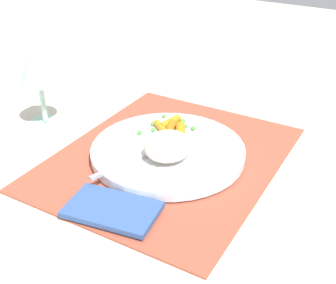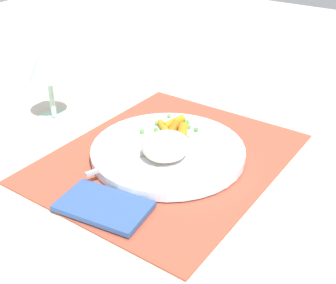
{
  "view_description": "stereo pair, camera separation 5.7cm",
  "coord_description": "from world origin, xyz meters",
  "px_view_note": "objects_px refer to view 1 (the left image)",
  "views": [
    {
      "loc": [
        -0.57,
        -0.33,
        0.41
      ],
      "look_at": [
        0.0,
        0.0,
        0.03
      ],
      "focal_mm": 48.26,
      "sensor_mm": 36.0,
      "label": 1
    },
    {
      "loc": [
        -0.54,
        -0.37,
        0.41
      ],
      "look_at": [
        0.0,
        0.0,
        0.03
      ],
      "focal_mm": 48.26,
      "sensor_mm": 36.0,
      "label": 2
    }
  ],
  "objects_px": {
    "carrot_portion": "(171,128)",
    "napkin": "(112,209)",
    "plate": "(168,151)",
    "wine_glass": "(38,67)",
    "fork": "(154,152)",
    "rice_mound": "(168,146)"
  },
  "relations": [
    {
      "from": "wine_glass",
      "to": "fork",
      "type": "bearing_deg",
      "value": -95.01
    },
    {
      "from": "plate",
      "to": "carrot_portion",
      "type": "distance_m",
      "value": 0.06
    },
    {
      "from": "carrot_portion",
      "to": "napkin",
      "type": "bearing_deg",
      "value": -172.56
    },
    {
      "from": "plate",
      "to": "wine_glass",
      "type": "bearing_deg",
      "value": 91.05
    },
    {
      "from": "fork",
      "to": "napkin",
      "type": "height_order",
      "value": "fork"
    },
    {
      "from": "plate",
      "to": "wine_glass",
      "type": "height_order",
      "value": "wine_glass"
    },
    {
      "from": "plate",
      "to": "fork",
      "type": "bearing_deg",
      "value": 159.87
    },
    {
      "from": "napkin",
      "to": "carrot_portion",
      "type": "bearing_deg",
      "value": 7.44
    },
    {
      "from": "plate",
      "to": "wine_glass",
      "type": "xyz_separation_m",
      "value": [
        -0.01,
        0.27,
        0.1
      ]
    },
    {
      "from": "carrot_portion",
      "to": "napkin",
      "type": "distance_m",
      "value": 0.22
    },
    {
      "from": "rice_mound",
      "to": "napkin",
      "type": "distance_m",
      "value": 0.15
    },
    {
      "from": "carrot_portion",
      "to": "fork",
      "type": "xyz_separation_m",
      "value": [
        -0.08,
        -0.01,
        -0.0
      ]
    },
    {
      "from": "plate",
      "to": "napkin",
      "type": "relative_size",
      "value": 2.01
    },
    {
      "from": "plate",
      "to": "napkin",
      "type": "bearing_deg",
      "value": -177.64
    },
    {
      "from": "plate",
      "to": "carrot_portion",
      "type": "xyz_separation_m",
      "value": [
        0.05,
        0.02,
        0.02
      ]
    },
    {
      "from": "wine_glass",
      "to": "napkin",
      "type": "bearing_deg",
      "value": -120.44
    },
    {
      "from": "fork",
      "to": "rice_mound",
      "type": "bearing_deg",
      "value": -89.19
    },
    {
      "from": "carrot_portion",
      "to": "wine_glass",
      "type": "xyz_separation_m",
      "value": [
        -0.05,
        0.25,
        0.09
      ]
    },
    {
      "from": "plate",
      "to": "rice_mound",
      "type": "distance_m",
      "value": 0.04
    },
    {
      "from": "carrot_portion",
      "to": "wine_glass",
      "type": "relative_size",
      "value": 0.5
    },
    {
      "from": "plate",
      "to": "carrot_portion",
      "type": "relative_size",
      "value": 3.29
    },
    {
      "from": "napkin",
      "to": "plate",
      "type": "bearing_deg",
      "value": 2.36
    }
  ]
}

